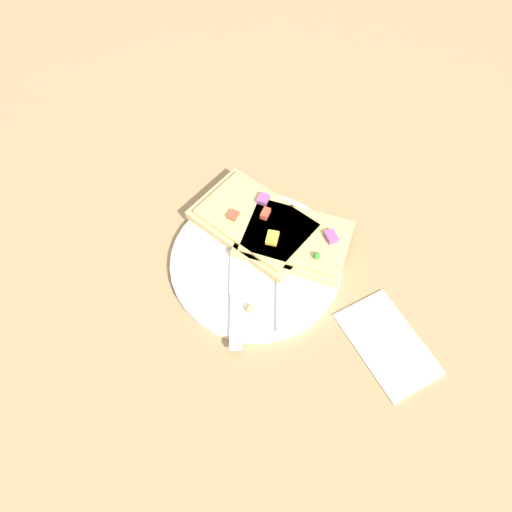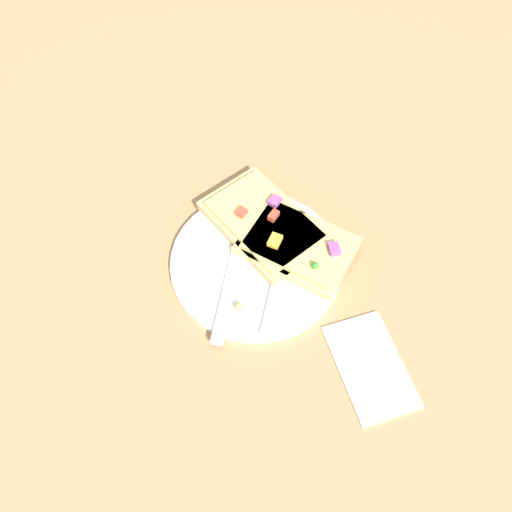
# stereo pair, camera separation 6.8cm
# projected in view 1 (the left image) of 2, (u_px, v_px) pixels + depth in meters

# --- Properties ---
(ground_plane) EXTENTS (4.00, 4.00, 0.00)m
(ground_plane) POSITION_uv_depth(u_px,v_px,m) (256.00, 264.00, 0.70)
(ground_plane) COLOR #9E7A51
(plate) EXTENTS (0.24, 0.24, 0.01)m
(plate) POSITION_uv_depth(u_px,v_px,m) (256.00, 262.00, 0.70)
(plate) COLOR white
(plate) RESTS_ON ground
(fork) EXTENTS (0.18, 0.12, 0.01)m
(fork) POSITION_uv_depth(u_px,v_px,m) (281.00, 258.00, 0.69)
(fork) COLOR silver
(fork) RESTS_ON plate
(knife) EXTENTS (0.18, 0.11, 0.01)m
(knife) POSITION_uv_depth(u_px,v_px,m) (237.00, 290.00, 0.66)
(knife) COLOR silver
(knife) RESTS_ON plate
(pizza_slice_main) EXTENTS (0.20, 0.17, 0.03)m
(pizza_slice_main) POSITION_uv_depth(u_px,v_px,m) (256.00, 222.00, 0.71)
(pizza_slice_main) COLOR tan
(pizza_slice_main) RESTS_ON plate
(pizza_slice_corner) EXTENTS (0.18, 0.18, 0.03)m
(pizza_slice_corner) POSITION_uv_depth(u_px,v_px,m) (294.00, 239.00, 0.70)
(pizza_slice_corner) COLOR tan
(pizza_slice_corner) RESTS_ON plate
(crumb_scatter) EXTENTS (0.08, 0.11, 0.01)m
(crumb_scatter) POSITION_uv_depth(u_px,v_px,m) (258.00, 287.00, 0.66)
(crumb_scatter) COLOR tan
(crumb_scatter) RESTS_ON plate
(napkin) EXTENTS (0.13, 0.08, 0.01)m
(napkin) POSITION_uv_depth(u_px,v_px,m) (388.00, 343.00, 0.64)
(napkin) COLOR beige
(napkin) RESTS_ON ground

